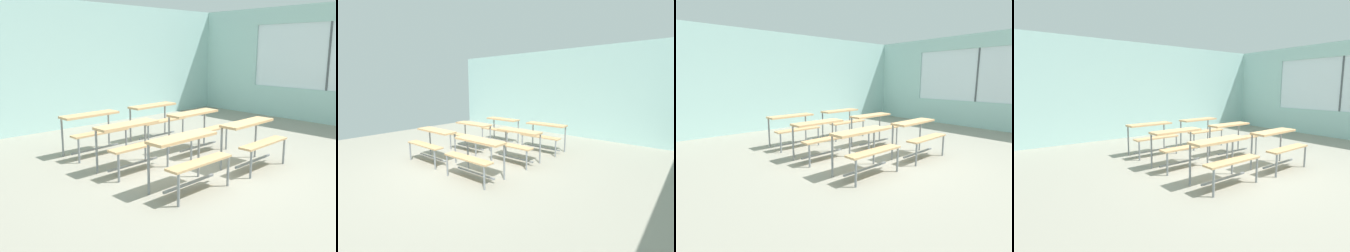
# 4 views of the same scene
# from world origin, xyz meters

# --- Properties ---
(ground) EXTENTS (10.00, 9.00, 0.05)m
(ground) POSITION_xyz_m (0.00, 0.00, -0.03)
(ground) COLOR gray
(wall_back) EXTENTS (10.00, 0.12, 3.00)m
(wall_back) POSITION_xyz_m (0.00, 4.50, 1.50)
(wall_back) COLOR #A8D1CC
(wall_back) RESTS_ON ground
(wall_right) EXTENTS (0.12, 9.00, 3.00)m
(wall_right) POSITION_xyz_m (5.00, -0.13, 1.45)
(wall_right) COLOR #A8D1CC
(wall_right) RESTS_ON ground
(desk_bench_r0c0) EXTENTS (1.11, 0.62, 0.74)m
(desk_bench_r0c0) POSITION_xyz_m (-0.81, -0.28, 0.56)
(desk_bench_r0c0) COLOR tan
(desk_bench_r0c0) RESTS_ON ground
(desk_bench_r0c1) EXTENTS (1.12, 0.63, 0.74)m
(desk_bench_r0c1) POSITION_xyz_m (0.68, -0.29, 0.56)
(desk_bench_r0c1) COLOR tan
(desk_bench_r0c1) RESTS_ON ground
(desk_bench_r1c0) EXTENTS (1.12, 0.63, 0.74)m
(desk_bench_r1c0) POSITION_xyz_m (-0.86, 0.92, 0.56)
(desk_bench_r1c0) COLOR tan
(desk_bench_r1c0) RESTS_ON ground
(desk_bench_r1c1) EXTENTS (1.12, 0.62, 0.74)m
(desk_bench_r1c1) POSITION_xyz_m (0.70, 0.95, 0.56)
(desk_bench_r1c1) COLOR tan
(desk_bench_r1c1) RESTS_ON ground
(desk_bench_r2c0) EXTENTS (1.11, 0.61, 0.74)m
(desk_bench_r2c0) POSITION_xyz_m (-0.82, 2.11, 0.56)
(desk_bench_r2c0) COLOR tan
(desk_bench_r2c0) RESTS_ON ground
(desk_bench_r2c1) EXTENTS (1.12, 0.63, 0.74)m
(desk_bench_r2c1) POSITION_xyz_m (0.72, 2.15, 0.56)
(desk_bench_r2c1) COLOR tan
(desk_bench_r2c1) RESTS_ON ground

